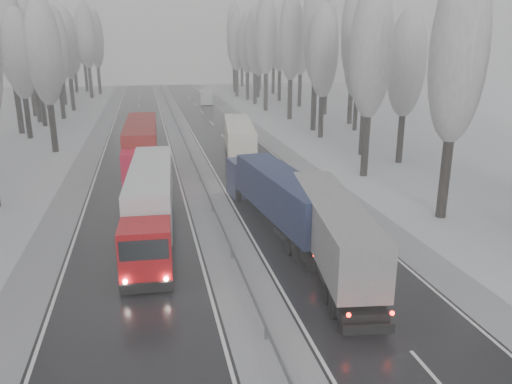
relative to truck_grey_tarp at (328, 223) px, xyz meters
name	(u,v)px	position (x,y,z in m)	size (l,w,h in m)	color
carriageway_right	(255,173)	(0.26, 19.37, -2.18)	(7.50, 200.00, 0.03)	black
carriageway_left	(137,179)	(-10.24, 19.37, -2.18)	(7.50, 200.00, 0.03)	black
median_slush	(197,176)	(-4.99, 19.37, -2.17)	(3.00, 200.00, 0.04)	#9A9CA2
shoulder_right	(307,170)	(5.21, 19.37, -2.17)	(2.40, 200.00, 0.04)	#9A9CA2
shoulder_left	(77,183)	(-15.19, 19.37, -2.17)	(2.40, 200.00, 0.04)	#9A9CA2
median_guardrail	(197,170)	(-4.99, 19.35, -1.59)	(0.12, 200.00, 0.76)	slate
tree_16	(459,54)	(10.05, 5.03, 8.48)	(3.60, 3.60, 16.53)	black
tree_18	(371,51)	(9.52, 16.40, 8.51)	(3.60, 3.60, 16.58)	black
tree_19	(407,64)	(15.03, 20.40, 7.23)	(3.60, 3.60, 14.57)	black
tree_20	(367,55)	(12.91, 24.53, 7.95)	(3.60, 3.60, 15.71)	black
tree_21	(372,36)	(15.14, 28.53, 9.81)	(3.60, 3.60, 18.62)	black
tree_22	(323,52)	(12.04, 34.97, 8.05)	(3.60, 3.60, 15.86)	black
tree_23	(358,63)	(18.32, 38.97, 6.58)	(3.60, 3.60, 13.55)	black
tree_24	(316,28)	(12.91, 40.39, 11.00)	(3.60, 3.60, 20.49)	black
tree_25	(354,34)	(19.83, 44.39, 10.33)	(3.60, 3.60, 19.44)	black
tree_26	(291,37)	(12.58, 50.64, 9.91)	(3.60, 3.60, 18.78)	black
tree_27	(327,42)	(19.73, 54.64, 9.17)	(3.60, 3.60, 17.62)	black
tree_28	(266,34)	(11.35, 61.32, 10.45)	(3.60, 3.60, 19.62)	black
tree_29	(301,41)	(18.72, 65.32, 9.48)	(3.60, 3.60, 18.11)	black
tree_30	(255,42)	(11.58, 71.07, 9.33)	(3.60, 3.60, 17.86)	black
tree_31	(280,39)	(17.49, 75.07, 9.78)	(3.60, 3.60, 18.58)	black
tree_32	(247,43)	(11.64, 78.58, 8.99)	(3.60, 3.60, 17.33)	black
tree_33	(258,53)	(14.78, 82.58, 7.07)	(3.60, 3.60, 14.33)	black
tree_34	(236,42)	(10.75, 85.68, 9.18)	(3.60, 3.60, 17.63)	black
tree_35	(274,40)	(19.96, 89.68, 9.58)	(3.60, 3.60, 18.25)	black
tree_36	(234,35)	(12.05, 95.53, 10.83)	(3.60, 3.60, 20.23)	black
tree_37	(260,46)	(19.03, 99.53, 8.37)	(3.60, 3.60, 16.37)	black
tree_38	(234,41)	(13.74, 106.09, 9.40)	(3.60, 3.60, 17.97)	black
tree_39	(242,46)	(16.56, 110.09, 8.26)	(3.60, 3.60, 16.19)	black
tree_62	(44,53)	(-18.93, 33.09, 8.17)	(3.60, 3.60, 16.04)	black
tree_64	(20,55)	(-23.25, 42.08, 7.77)	(3.60, 3.60, 15.42)	black
tree_65	(8,32)	(-25.04, 46.08, 10.35)	(3.60, 3.60, 19.48)	black
tree_66	(37,54)	(-23.14, 51.71, 7.65)	(3.60, 3.60, 15.23)	black
tree_67	(31,45)	(-24.53, 55.71, 8.84)	(3.60, 3.60, 17.09)	black
tree_68	(56,47)	(-21.57, 58.48, 8.56)	(3.60, 3.60, 16.65)	black
tree_69	(26,35)	(-26.41, 62.48, 10.27)	(3.60, 3.60, 19.35)	black
tree_70	(67,44)	(-21.31, 68.56, 8.84)	(3.60, 3.60, 17.09)	black
tree_71	(40,35)	(-26.07, 72.56, 10.44)	(3.60, 3.60, 19.61)	black
tree_72	(60,51)	(-23.92, 77.90, 7.57)	(3.60, 3.60, 15.11)	black
tree_73	(46,44)	(-26.80, 81.90, 8.92)	(3.60, 3.60, 17.22)	black
tree_74	(86,36)	(-20.06, 88.69, 10.48)	(3.60, 3.60, 19.68)	black
tree_75	(43,39)	(-29.18, 92.69, 9.80)	(3.60, 3.60, 18.60)	black
tree_76	(96,40)	(-19.04, 98.09, 9.76)	(3.60, 3.60, 18.55)	black
tree_77	(73,52)	(-24.65, 102.09, 7.07)	(3.60, 3.60, 14.32)	black
tree_78	(82,37)	(-22.55, 104.68, 10.40)	(3.60, 3.60, 19.55)	black
tree_79	(73,44)	(-25.32, 108.68, 8.82)	(3.60, 3.60, 17.07)	black
truck_grey_tarp	(328,223)	(0.00, 0.00, 0.00)	(4.25, 14.76, 3.75)	#4C4B50
truck_blue_box	(276,193)	(-1.32, 5.86, 0.00)	(3.83, 14.76, 3.75)	navy
truck_cream_box	(239,138)	(-0.28, 24.53, 0.13)	(4.47, 15.65, 3.98)	#9C978A
box_truck_distant	(207,97)	(2.52, 73.17, -0.81)	(3.14, 7.48, 2.71)	silver
truck_red_white	(151,198)	(-9.14, 6.04, 0.15)	(3.35, 15.75, 4.01)	#A9090E
truck_red_red	(141,144)	(-9.68, 22.07, 0.36)	(3.13, 17.13, 4.37)	red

